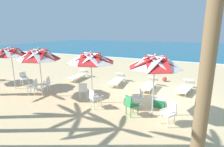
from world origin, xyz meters
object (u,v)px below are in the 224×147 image
object	(u,v)px
beach_umbrella_1	(91,58)
beach_ball	(164,79)
beach_umbrella_3	(11,53)
plastic_chair_0	(131,104)
plastic_chair_3	(83,90)
plastic_chair_4	(94,97)
beach_umbrella_0	(155,63)
plastic_chair_2	(169,112)
plastic_chair_1	(138,97)
sun_lounger_0	(185,87)
sun_lounger_1	(149,84)
plastic_chair_5	(33,86)
sun_lounger_3	(78,75)
palm_tree_2	(213,31)
cooler_box	(159,103)
plastic_chair_6	(46,83)
beach_umbrella_2	(39,55)
plastic_chair_7	(24,78)
sun_lounger_2	(117,80)

from	to	relation	value
beach_umbrella_1	beach_ball	bearing A→B (deg)	64.22
beach_umbrella_3	plastic_chair_0	bearing A→B (deg)	-3.56
plastic_chair_3	plastic_chair_4	bearing A→B (deg)	-33.73
beach_umbrella_0	plastic_chair_2	size ratio (longest dim) A/B	2.98
plastic_chair_1	sun_lounger_0	bearing A→B (deg)	59.97
beach_umbrella_3	sun_lounger_1	bearing A→B (deg)	23.96
plastic_chair_5	sun_lounger_1	bearing A→B (deg)	32.75
beach_umbrella_3	sun_lounger_3	distance (m)	4.50
plastic_chair_4	beach_ball	xyz separation A→B (m)	(2.23, 5.84, -0.34)
plastic_chair_5	beach_umbrella_3	world-z (taller)	beach_umbrella_3
beach_umbrella_1	palm_tree_2	bearing A→B (deg)	-25.93
beach_umbrella_3	cooler_box	size ratio (longest dim) A/B	5.10
plastic_chair_6	sun_lounger_0	world-z (taller)	plastic_chair_6
beach_umbrella_2	beach_umbrella_3	size ratio (longest dim) A/B	1.03
beach_umbrella_2	plastic_chair_5	bearing A→B (deg)	179.19
plastic_chair_6	sun_lounger_0	distance (m)	8.00
sun_lounger_3	beach_ball	size ratio (longest dim) A/B	6.73
plastic_chair_4	plastic_chair_7	distance (m)	6.01
plastic_chair_2	beach_umbrella_1	world-z (taller)	beach_umbrella_1
plastic_chair_5	beach_ball	bearing A→B (deg)	42.79
plastic_chair_2	plastic_chair_5	xyz separation A→B (m)	(-7.22, 0.26, 0.00)
plastic_chair_5	plastic_chair_4	bearing A→B (deg)	-1.94
palm_tree_2	beach_umbrella_2	bearing A→B (deg)	165.57
beach_umbrella_1	plastic_chair_5	world-z (taller)	beach_umbrella_1
sun_lounger_3	sun_lounger_0	bearing A→B (deg)	1.94
beach_umbrella_1	plastic_chair_5	bearing A→B (deg)	-175.11
plastic_chair_3	plastic_chair_1	bearing A→B (deg)	3.09
plastic_chair_5	cooler_box	size ratio (longest dim) A/B	1.73
sun_lounger_0	sun_lounger_3	xyz separation A→B (m)	(-7.22, -0.24, 0.00)
plastic_chair_6	beach_ball	xyz separation A→B (m)	(5.88, 5.04, -0.34)
plastic_chair_4	plastic_chair_2	bearing A→B (deg)	-2.21
cooler_box	sun_lounger_0	bearing A→B (deg)	70.66
sun_lounger_3	plastic_chair_2	bearing A→B (deg)	-29.95
plastic_chair_2	plastic_chair_5	size ratio (longest dim) A/B	1.00
plastic_chair_5	palm_tree_2	size ratio (longest dim) A/B	0.15
plastic_chair_1	beach_umbrella_2	size ratio (longest dim) A/B	0.33
beach_umbrella_1	plastic_chair_5	distance (m)	3.95
plastic_chair_4	sun_lounger_2	size ratio (longest dim) A/B	0.39
beach_umbrella_3	plastic_chair_2	bearing A→B (deg)	-3.41
beach_umbrella_3	beach_ball	distance (m)	9.90
beach_umbrella_1	plastic_chair_4	size ratio (longest dim) A/B	2.93
beach_umbrella_0	sun_lounger_2	xyz separation A→B (m)	(-3.10, 3.59, -1.94)
plastic_chair_7	plastic_chair_4	bearing A→B (deg)	-10.91
plastic_chair_0	sun_lounger_3	world-z (taller)	plastic_chair_0
plastic_chair_4	beach_umbrella_1	bearing A→B (deg)	131.05
plastic_chair_4	sun_lounger_3	size ratio (longest dim) A/B	0.40
plastic_chair_4	palm_tree_2	world-z (taller)	palm_tree_2
palm_tree_2	cooler_box	world-z (taller)	palm_tree_2
beach_umbrella_0	sun_lounger_0	bearing A→B (deg)	74.22
beach_umbrella_1	plastic_chair_3	bearing A→B (deg)	157.83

